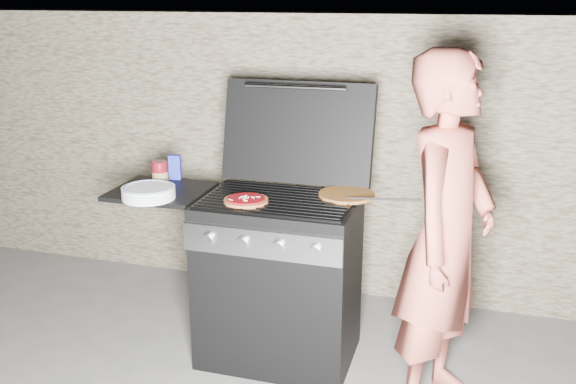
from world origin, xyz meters
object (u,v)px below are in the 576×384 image
(sauce_jar, at_px, (160,173))
(person, at_px, (446,238))
(pizza_topped, at_px, (246,200))
(gas_grill, at_px, (235,274))

(sauce_jar, relative_size, person, 0.08)
(person, bearing_deg, pizza_topped, 104.12)
(pizza_topped, distance_m, person, 1.00)
(gas_grill, distance_m, pizza_topped, 0.49)
(sauce_jar, xyz_separation_m, person, (1.56, -0.25, -0.12))
(gas_grill, distance_m, sauce_jar, 0.69)
(gas_grill, bearing_deg, sauce_jar, 170.14)
(pizza_topped, xyz_separation_m, person, (0.99, -0.07, -0.07))
(sauce_jar, bearing_deg, person, -9.13)
(gas_grill, distance_m, person, 1.18)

